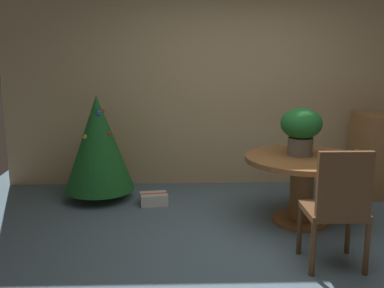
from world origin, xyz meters
The scene contains 9 objects.
ground_plane centered at (0.00, 0.00, 0.00)m, with size 6.60×6.60×0.00m, color slate.
back_wall_panel centered at (0.00, 2.20, 1.30)m, with size 6.00×0.10×2.60m, color tan.
round_dining_table centered at (0.50, 0.74, 0.51)m, with size 1.17×1.17×0.70m.
flower_vase centered at (0.47, 0.79, 0.99)m, with size 0.41×0.41×0.48m.
wooden_chair_near centered at (0.50, -0.27, 0.56)m, with size 0.47×0.43×1.00m.
holiday_tree centered at (-1.70, 1.54, 0.68)m, with size 0.82×0.82×1.25m.
gift_box_cream centered at (-1.05, 1.32, 0.07)m, with size 0.34×0.26×0.13m.
wooden_cabinet centered at (1.66, 1.64, 0.50)m, with size 0.49×0.61×1.00m.
potted_plant centered at (1.06, 1.56, 0.17)m, with size 0.24×0.24×0.34m.
Camera 1 is at (-0.76, -3.53, 1.73)m, focal length 41.27 mm.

